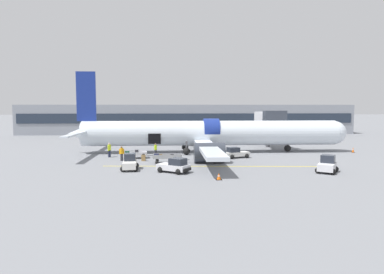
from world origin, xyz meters
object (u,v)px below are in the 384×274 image
Objects in this scene: baggage_tug_spare at (175,166)px; ground_crew_driver at (109,150)px; suitcase_on_tarmac_upright at (144,158)px; baggage_cart_queued at (167,158)px; baggage_tug_rear at (130,163)px; baggage_cart_loading at (135,155)px; ground_crew_loader_a at (156,149)px; ground_crew_loader_b at (122,153)px; baggage_tug_lead at (236,153)px; airplane at (207,134)px; baggage_tug_mid at (327,165)px.

ground_crew_driver reaches higher than baggage_tug_spare.
baggage_cart_queued is at bearing -29.17° from suitcase_on_tarmac_upright.
baggage_tug_rear is 0.90× the size of baggage_tug_spare.
baggage_cart_queued reaches higher than baggage_cart_loading.
ground_crew_loader_a is 0.91× the size of ground_crew_loader_b.
baggage_tug_lead is 11.60m from suitcase_on_tarmac_upright.
ground_crew_loader_b is (-11.00, -7.06, -1.72)m from airplane.
ground_crew_loader_b is at bearing -125.64° from baggage_cart_loading.
ground_crew_driver is (-3.69, 8.98, 0.28)m from baggage_tug_rear.
baggage_tug_rear is at bearing -125.73° from airplane.
ground_crew_loader_a is 1.87× the size of suitcase_on_tarmac_upright.
ground_crew_driver reaches higher than baggage_cart_loading.
ground_crew_driver is at bearing -168.16° from ground_crew_loader_a.
ground_crew_driver reaches higher than ground_crew_loader_b.
airplane is 10.49× the size of baggage_cart_loading.
baggage_tug_spare is 9.90m from ground_crew_loader_b.
baggage_tug_spare is at bearing -130.34° from baggage_tug_lead.
baggage_tug_rear reaches higher than baggage_tug_lead.
baggage_cart_loading is (-0.26, 7.87, -0.25)m from baggage_tug_rear.
suitcase_on_tarmac_upright is (-3.63, 7.38, -0.26)m from baggage_tug_spare.
baggage_tug_lead is at bearing 21.63° from baggage_cart_queued.
baggage_tug_mid is at bearing -36.38° from ground_crew_loader_a.
baggage_cart_queued is at bearing -75.28° from ground_crew_loader_a.
airplane is 22.44× the size of ground_crew_loader_b.
baggage_tug_spare reaches higher than baggage_cart_loading.
airplane is at bearing 32.72° from ground_crew_loader_b.
baggage_tug_mid is at bearing -56.68° from airplane.
suitcase_on_tarmac_upright is at bearing 156.20° from baggage_tug_mid.
ground_crew_driver is (-3.43, 1.10, 0.53)m from baggage_cart_loading.
ground_crew_driver is (-5.83, -1.22, 0.13)m from ground_crew_loader_a.
airplane is 11.35× the size of baggage_tug_spare.
ground_crew_driver is at bearing 146.31° from baggage_cart_queued.
baggage_tug_rear is 6.12m from ground_crew_loader_b.
airplane reaches higher than baggage_cart_queued.
ground_crew_loader_a is (-2.42, 11.99, 0.21)m from baggage_tug_spare.
baggage_tug_mid reaches higher than baggage_tug_rear.
baggage_tug_rear is 10.42m from ground_crew_loader_a.
ground_crew_loader_b is (-21.24, 8.51, 0.22)m from baggage_tug_mid.
ground_crew_loader_a is at bearing -159.02° from airplane.
suitcase_on_tarmac_upright is at bearing -104.72° from ground_crew_loader_a.
airplane is 18.74m from baggage_tug_mid.
baggage_tug_rear is 0.74× the size of baggage_cart_queued.
ground_crew_loader_a is (2.40, 2.32, 0.40)m from baggage_cart_loading.
ground_crew_loader_a reaches higher than baggage_tug_spare.
baggage_cart_queued is (3.77, 4.00, -0.14)m from baggage_tug_rear.
ground_crew_driver is (-23.25, 11.60, 0.26)m from baggage_tug_mid.
baggage_tug_spare is (-7.82, -9.21, 0.04)m from baggage_tug_lead.
ground_crew_loader_a is at bearing 104.72° from baggage_cart_queued.
baggage_cart_queued is 6.42m from ground_crew_loader_a.
baggage_tug_rear is at bearing -149.10° from baggage_tug_lead.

